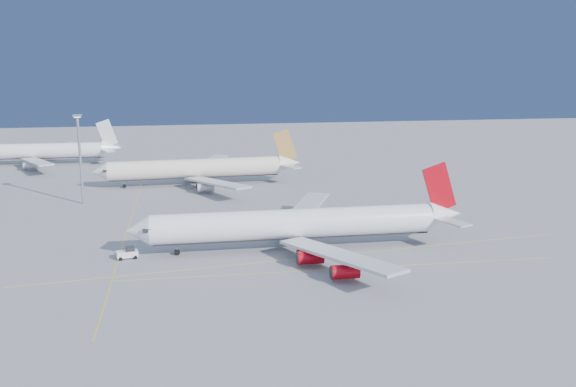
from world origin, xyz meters
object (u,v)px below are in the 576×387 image
object	(u,v)px
airliner_virgin	(301,224)
airliner_third	(37,151)
pushback_tug	(128,253)
light_mast	(80,152)
airliner_etihad	(200,168)

from	to	relation	value
airliner_virgin	airliner_third	world-z (taller)	airliner_virgin
airliner_third	pushback_tug	xyz separation A→B (m)	(43.54, -122.56, -4.04)
pushback_tug	light_mast	distance (m)	56.98
airliner_virgin	pushback_tug	world-z (taller)	airliner_virgin
airliner_etihad	pushback_tug	xyz separation A→B (m)	(-17.06, -74.41, -4.23)
airliner_virgin	light_mast	size ratio (longest dim) A/B	2.94
light_mast	pushback_tug	bearing A→B (deg)	-72.46
pushback_tug	airliner_etihad	bearing A→B (deg)	65.85
airliner_virgin	pushback_tug	bearing A→B (deg)	-179.21
airliner_third	pushback_tug	bearing A→B (deg)	-69.85
airliner_virgin	airliner_third	xyz separation A→B (m)	(-80.73, 121.62, -0.40)
airliner_third	pushback_tug	size ratio (longest dim) A/B	13.61
airliner_etihad	airliner_third	xyz separation A→B (m)	(-60.60, 48.15, -0.19)
airliner_etihad	light_mast	distance (m)	41.24
airliner_etihad	pushback_tug	world-z (taller)	airliner_etihad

